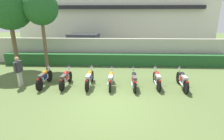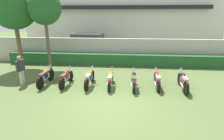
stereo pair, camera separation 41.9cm
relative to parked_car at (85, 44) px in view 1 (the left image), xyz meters
name	(u,v)px [view 1 (the left image)]	position (x,y,z in m)	size (l,w,h in m)	color
ground	(110,105)	(2.78, -9.61, -0.94)	(60.00, 60.00, 0.00)	#566B38
building	(117,10)	(2.78, 5.96, 3.10)	(21.05, 6.50, 8.07)	silver
compound_wall	(114,51)	(2.78, -2.99, 0.00)	(19.99, 0.30, 1.88)	#BCB7A8
hedge_row	(114,60)	(2.78, -3.69, -0.51)	(16.00, 0.70, 0.85)	#235628
parked_car	(85,44)	(0.00, 0.00, 0.00)	(4.72, 2.61, 1.89)	black
tree_near_inspector	(8,6)	(-3.72, -4.94, 3.12)	(2.92, 2.92, 5.54)	brown
tree_far_side	(41,8)	(-1.72, -4.88, 3.01)	(2.13, 2.13, 5.04)	brown
motorcycle_in_row_0	(44,78)	(-0.72, -7.73, -0.48)	(0.60, 1.88, 0.98)	black
motorcycle_in_row_1	(66,78)	(0.40, -7.73, -0.49)	(0.60, 1.80, 0.95)	black
motorcycle_in_row_2	(89,78)	(1.63, -7.70, -0.48)	(0.60, 1.94, 0.97)	black
motorcycle_in_row_3	(111,79)	(2.74, -7.73, -0.50)	(0.60, 1.81, 0.94)	black
motorcycle_in_row_4	(134,79)	(3.92, -7.76, -0.50)	(0.60, 1.87, 0.95)	black
motorcycle_in_row_5	(157,78)	(5.10, -7.58, -0.49)	(0.60, 1.84, 0.96)	black
motorcycle_in_row_6	(182,80)	(6.34, -7.73, -0.48)	(0.60, 1.94, 0.98)	black
inspector_person	(18,69)	(-1.98, -7.81, -0.02)	(0.22, 0.64, 1.57)	beige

